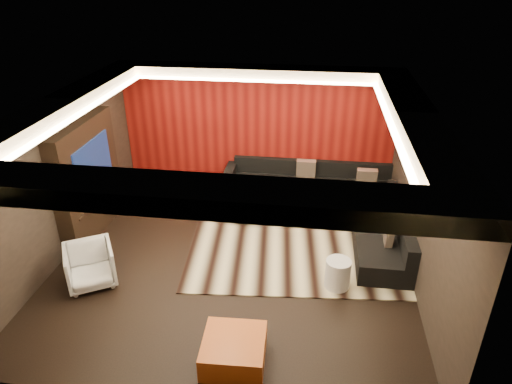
# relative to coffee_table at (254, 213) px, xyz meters

# --- Properties ---
(floor) EXTENTS (6.00, 6.00, 0.02)m
(floor) POSITION_rel_coffee_table_xyz_m (-0.15, -1.45, -0.12)
(floor) COLOR black
(floor) RESTS_ON ground
(ceiling) EXTENTS (6.00, 6.00, 0.02)m
(ceiling) POSITION_rel_coffee_table_xyz_m (-0.15, -1.45, 2.70)
(ceiling) COLOR silver
(ceiling) RESTS_ON ground
(wall_back) EXTENTS (6.00, 0.02, 2.80)m
(wall_back) POSITION_rel_coffee_table_xyz_m (-0.15, 1.56, 1.29)
(wall_back) COLOR black
(wall_back) RESTS_ON ground
(wall_left) EXTENTS (0.02, 6.00, 2.80)m
(wall_left) POSITION_rel_coffee_table_xyz_m (-3.16, -1.45, 1.29)
(wall_left) COLOR black
(wall_left) RESTS_ON ground
(wall_right) EXTENTS (0.02, 6.00, 2.80)m
(wall_right) POSITION_rel_coffee_table_xyz_m (2.86, -1.45, 1.29)
(wall_right) COLOR black
(wall_right) RESTS_ON ground
(red_feature_wall) EXTENTS (5.98, 0.05, 2.78)m
(red_feature_wall) POSITION_rel_coffee_table_xyz_m (-0.15, 1.52, 1.29)
(red_feature_wall) COLOR #6B0C0A
(red_feature_wall) RESTS_ON ground
(soffit_back) EXTENTS (6.00, 0.60, 0.22)m
(soffit_back) POSITION_rel_coffee_table_xyz_m (-0.15, 1.25, 2.58)
(soffit_back) COLOR silver
(soffit_back) RESTS_ON ground
(soffit_front) EXTENTS (6.00, 0.60, 0.22)m
(soffit_front) POSITION_rel_coffee_table_xyz_m (-0.15, -4.15, 2.58)
(soffit_front) COLOR silver
(soffit_front) RESTS_ON ground
(soffit_left) EXTENTS (0.60, 4.80, 0.22)m
(soffit_left) POSITION_rel_coffee_table_xyz_m (-2.85, -1.45, 2.58)
(soffit_left) COLOR silver
(soffit_left) RESTS_ON ground
(soffit_right) EXTENTS (0.60, 4.80, 0.22)m
(soffit_right) POSITION_rel_coffee_table_xyz_m (2.55, -1.45, 2.58)
(soffit_right) COLOR silver
(soffit_right) RESTS_ON ground
(cove_back) EXTENTS (4.80, 0.08, 0.04)m
(cove_back) POSITION_rel_coffee_table_xyz_m (-0.15, 0.91, 2.49)
(cove_back) COLOR #FFD899
(cove_back) RESTS_ON ground
(cove_front) EXTENTS (4.80, 0.08, 0.04)m
(cove_front) POSITION_rel_coffee_table_xyz_m (-0.15, -3.81, 2.49)
(cove_front) COLOR #FFD899
(cove_front) RESTS_ON ground
(cove_left) EXTENTS (0.08, 4.80, 0.04)m
(cove_left) POSITION_rel_coffee_table_xyz_m (-2.51, -1.45, 2.49)
(cove_left) COLOR #FFD899
(cove_left) RESTS_ON ground
(cove_right) EXTENTS (0.08, 4.80, 0.04)m
(cove_right) POSITION_rel_coffee_table_xyz_m (2.21, -1.45, 2.49)
(cove_right) COLOR #FFD899
(cove_right) RESTS_ON ground
(tv_surround) EXTENTS (0.30, 2.00, 2.20)m
(tv_surround) POSITION_rel_coffee_table_xyz_m (-3.00, -0.85, 0.99)
(tv_surround) COLOR black
(tv_surround) RESTS_ON ground
(tv_screen) EXTENTS (0.04, 1.30, 0.80)m
(tv_screen) POSITION_rel_coffee_table_xyz_m (-2.84, -0.85, 1.34)
(tv_screen) COLOR black
(tv_screen) RESTS_ON ground
(tv_shelf) EXTENTS (0.04, 1.60, 0.04)m
(tv_shelf) POSITION_rel_coffee_table_xyz_m (-2.84, -0.85, 0.59)
(tv_shelf) COLOR black
(tv_shelf) RESTS_ON ground
(rug) EXTENTS (4.24, 3.33, 0.02)m
(rug) POSITION_rel_coffee_table_xyz_m (0.96, -0.85, -0.10)
(rug) COLOR beige
(rug) RESTS_ON floor
(coffee_table) EXTENTS (1.46, 1.46, 0.19)m
(coffee_table) POSITION_rel_coffee_table_xyz_m (0.00, 0.00, 0.00)
(coffee_table) COLOR black
(coffee_table) RESTS_ON rug
(drum_stool) EXTENTS (0.49, 0.49, 0.44)m
(drum_stool) POSITION_rel_coffee_table_xyz_m (0.70, 0.11, 0.12)
(drum_stool) COLOR black
(drum_stool) RESTS_ON rug
(striped_pouf) EXTENTS (0.85, 0.85, 0.39)m
(striped_pouf) POSITION_rel_coffee_table_xyz_m (-0.79, 0.40, 0.10)
(striped_pouf) COLOR beige
(striped_pouf) RESTS_ON rug
(white_side_table) EXTENTS (0.51, 0.51, 0.51)m
(white_side_table) POSITION_rel_coffee_table_xyz_m (1.63, -1.98, 0.14)
(white_side_table) COLOR silver
(white_side_table) RESTS_ON floor
(orange_ottoman) EXTENTS (0.84, 0.84, 0.36)m
(orange_ottoman) POSITION_rel_coffee_table_xyz_m (0.25, -3.71, 0.07)
(orange_ottoman) COLOR #A63C15
(orange_ottoman) RESTS_ON floor
(armchair) EXTENTS (1.01, 1.02, 0.68)m
(armchair) POSITION_rel_coffee_table_xyz_m (-2.33, -2.41, 0.23)
(armchair) COLOR silver
(armchair) RESTS_ON floor
(sectional_sofa) EXTENTS (3.65, 3.50, 0.75)m
(sectional_sofa) POSITION_rel_coffee_table_xyz_m (1.59, 0.41, 0.15)
(sectional_sofa) COLOR black
(sectional_sofa) RESTS_ON floor
(throw_pillows) EXTENTS (1.88, 2.78, 0.50)m
(throw_pillows) POSITION_rel_coffee_table_xyz_m (2.08, 0.23, 0.51)
(throw_pillows) COLOR tan
(throw_pillows) RESTS_ON sectional_sofa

